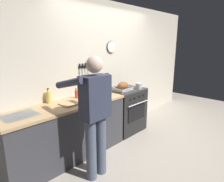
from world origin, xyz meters
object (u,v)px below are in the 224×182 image
object	(u,v)px
bottle_hot_sauce	(76,94)
bottle_soy_sauce	(90,88)
roasting_pan	(123,87)
cutting_board	(72,103)
saucepan	(139,86)
bottle_cooking_oil	(48,97)
stove	(125,110)
person_cook	(94,111)
bottle_vinegar	(103,87)
bottle_olive_oil	(89,89)

from	to	relation	value
bottle_hot_sauce	bottle_soy_sauce	distance (m)	0.38
roasting_pan	cutting_board	bearing A→B (deg)	178.82
saucepan	bottle_cooking_oil	world-z (taller)	bottle_cooking_oil
cutting_board	stove	bearing A→B (deg)	2.34
person_cook	bottle_soy_sauce	size ratio (longest dim) A/B	7.24
person_cook	saucepan	world-z (taller)	person_cook
cutting_board	bottle_soy_sauce	size ratio (longest dim) A/B	1.57
bottle_soy_sauce	bottle_cooking_oil	distance (m)	0.84
cutting_board	saucepan	bearing A→B (deg)	-5.80
bottle_vinegar	saucepan	bearing A→B (deg)	-23.02
stove	saucepan	distance (m)	0.58
roasting_pan	cutting_board	size ratio (longest dim) A/B	0.98
bottle_hot_sauce	bottle_cooking_oil	xyz separation A→B (m)	(-0.46, 0.08, 0.03)
bottle_olive_oil	bottle_vinegar	bearing A→B (deg)	-0.57
person_cook	bottle_olive_oil	distance (m)	0.93
cutting_board	bottle_olive_oil	xyz separation A→B (m)	(0.46, 0.16, 0.11)
stove	cutting_board	bearing A→B (deg)	-177.66
person_cook	bottle_cooking_oil	bearing A→B (deg)	19.09
saucepan	bottle_soy_sauce	bearing A→B (deg)	153.67
bottle_vinegar	bottle_olive_oil	bearing A→B (deg)	179.43
stove	bottle_vinegar	distance (m)	0.77
person_cook	bottle_cooking_oil	xyz separation A→B (m)	(-0.16, 0.89, 0.05)
bottle_vinegar	cutting_board	bearing A→B (deg)	-169.20
bottle_olive_oil	bottle_cooking_oil	xyz separation A→B (m)	(-0.70, 0.13, -0.02)
bottle_cooking_oil	person_cook	bearing A→B (deg)	-79.93
stove	person_cook	distance (m)	1.63
cutting_board	bottle_soy_sauce	distance (m)	0.68
bottle_olive_oil	bottle_cooking_oil	size ratio (longest dim) A/B	1.20
person_cook	bottle_soy_sauce	world-z (taller)	person_cook
roasting_pan	bottle_cooking_oil	size ratio (longest dim) A/B	1.49
person_cook	bottle_hot_sauce	bearing A→B (deg)	-11.69
stove	saucepan	world-z (taller)	saucepan
person_cook	cutting_board	bearing A→B (deg)	1.79
cutting_board	bottle_cooking_oil	size ratio (longest dim) A/B	1.52
roasting_pan	bottle_vinegar	size ratio (longest dim) A/B	1.45
saucepan	cutting_board	xyz separation A→B (m)	(-1.52, 0.15, -0.05)
stove	bottle_vinegar	size ratio (longest dim) A/B	3.70
person_cook	bottle_cooking_oil	world-z (taller)	person_cook
roasting_pan	bottle_hot_sauce	xyz separation A→B (m)	(-0.94, 0.23, -0.01)
stove	person_cook	xyz separation A→B (m)	(-1.41, -0.66, 0.50)
roasting_pan	bottle_soy_sauce	world-z (taller)	bottle_soy_sauce
bottle_olive_oil	saucepan	bearing A→B (deg)	-16.34
person_cook	cutting_board	xyz separation A→B (m)	(0.08, 0.60, -0.04)
cutting_board	bottle_vinegar	size ratio (longest dim) A/B	1.48
person_cook	bottle_hot_sauce	world-z (taller)	person_cook
person_cook	cutting_board	distance (m)	0.61
cutting_board	bottle_vinegar	bearing A→B (deg)	10.80
stove	bottle_soy_sauce	distance (m)	0.94
cutting_board	bottle_hot_sauce	size ratio (longest dim) A/B	2.08
person_cook	cutting_board	size ratio (longest dim) A/B	4.61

